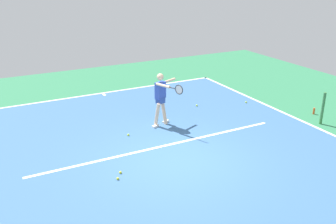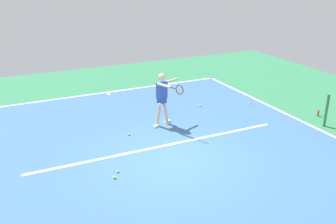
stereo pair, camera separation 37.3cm
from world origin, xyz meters
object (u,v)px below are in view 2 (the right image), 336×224
tennis_ball_by_baseline (118,171)px  tennis_ball_centre_court (129,134)px  water_bottle (318,113)px  tennis_ball_near_player (250,103)px  net_post (326,111)px  tennis_ball_by_sideline (200,106)px  tennis_ball_far_corner (115,178)px  tennis_player (163,96)px

tennis_ball_by_baseline → tennis_ball_centre_court: same height
water_bottle → tennis_ball_near_player: bearing=-55.6°
net_post → water_bottle: 0.97m
net_post → tennis_ball_by_sideline: size_ratio=16.21×
tennis_ball_near_player → water_bottle: bearing=124.4°
net_post → tennis_ball_far_corner: (7.05, 0.23, -0.50)m
water_bottle → net_post: bearing=56.4°
tennis_player → tennis_ball_far_corner: tennis_player is taller
tennis_ball_by_sideline → water_bottle: 4.08m
tennis_ball_by_baseline → tennis_ball_near_player: size_ratio=1.00×
net_post → tennis_ball_near_player: bearing=-72.2°
tennis_ball_by_baseline → tennis_ball_centre_court: (-0.99, -1.98, 0.00)m
tennis_player → tennis_ball_by_sideline: bearing=-175.0°
tennis_ball_by_sideline → tennis_ball_by_baseline: same height
tennis_player → tennis_ball_near_player: (-3.76, -0.44, -0.95)m
tennis_ball_centre_court → tennis_ball_by_sideline: bearing=-158.4°
water_bottle → tennis_ball_by_sideline: bearing=-38.4°
tennis_ball_near_player → tennis_ball_by_sideline: bearing=-16.5°
tennis_ball_far_corner → tennis_ball_centre_court: same height
tennis_ball_centre_court → tennis_player: bearing=-167.5°
net_post → tennis_player: 5.18m
tennis_player → tennis_ball_centre_court: 1.60m
net_post → water_bottle: bearing=-123.6°
net_post → tennis_ball_near_player: 2.90m
tennis_player → water_bottle: 5.42m
tennis_ball_near_player → water_bottle: 2.41m
tennis_ball_far_corner → water_bottle: size_ratio=0.30×
tennis_ball_far_corner → tennis_player: bearing=-134.0°
tennis_ball_near_player → water_bottle: (-1.36, 1.99, 0.08)m
tennis_ball_far_corner → water_bottle: 7.59m
net_post → tennis_ball_by_sideline: (2.71, -3.26, -0.50)m
tennis_ball_by_baseline → water_bottle: bearing=-174.5°
tennis_ball_far_corner → tennis_ball_centre_court: (-1.15, -2.22, 0.00)m
tennis_ball_far_corner → water_bottle: bearing=-172.8°
net_post → tennis_ball_centre_court: (5.90, -1.99, -0.50)m
tennis_player → water_bottle: (-5.12, 1.54, -0.88)m
tennis_ball_by_baseline → tennis_ball_near_player: bearing=-155.8°
tennis_ball_by_baseline → water_bottle: water_bottle is taller
tennis_ball_by_sideline → tennis_ball_far_corner: same height
water_bottle → tennis_ball_far_corner: bearing=7.2°
net_post → tennis_ball_by_baseline: 6.91m
tennis_ball_by_baseline → tennis_ball_far_corner: (0.16, 0.24, 0.00)m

